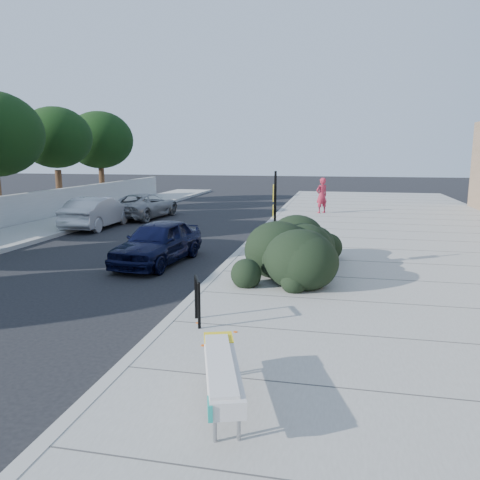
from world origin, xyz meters
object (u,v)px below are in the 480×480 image
at_px(bench, 222,370).
at_px(sedan_navy, 158,242).
at_px(pedestrian, 322,195).
at_px(bike_rack, 197,296).
at_px(sign_post, 274,216).
at_px(wagon_silver, 97,212).
at_px(suv_silver, 145,206).

relative_size(bench, sedan_navy, 0.53).
bearing_deg(pedestrian, bike_rack, 45.17).
xyz_separation_m(sign_post, wagon_silver, (-8.98, 6.92, -0.99)).
xyz_separation_m(bike_rack, wagon_silver, (-8.10, 11.12, 0.02)).
bearing_deg(sedan_navy, pedestrian, 76.17).
distance_m(bike_rack, sedan_navy, 5.83).
bearing_deg(wagon_silver, sedan_navy, 130.71).
distance_m(bike_rack, pedestrian, 17.52).
height_order(sign_post, wagon_silver, sign_post).
height_order(bike_rack, sign_post, sign_post).
height_order(bike_rack, suv_silver, suv_silver).
distance_m(bench, wagon_silver, 16.70).
relative_size(bench, sign_post, 0.75).
distance_m(sign_post, wagon_silver, 11.39).
distance_m(suv_silver, pedestrian, 9.44).
bearing_deg(suv_silver, bike_rack, 122.86).
height_order(wagon_silver, suv_silver, wagon_silver).
relative_size(wagon_silver, pedestrian, 2.26).
relative_size(sign_post, suv_silver, 0.59).
bearing_deg(bike_rack, pedestrian, 61.52).
relative_size(wagon_silver, suv_silver, 0.93).
relative_size(bench, suv_silver, 0.45).
xyz_separation_m(wagon_silver, pedestrian, (9.77, 6.31, 0.39)).
relative_size(bike_rack, sign_post, 0.33).
relative_size(sedan_navy, wagon_silver, 0.91).
relative_size(bike_rack, suv_silver, 0.19).
bearing_deg(suv_silver, sedan_navy, 121.60).
height_order(sign_post, pedestrian, sign_post).
bearing_deg(sedan_navy, sign_post, -7.53).
xyz_separation_m(bike_rack, sign_post, (0.88, 4.20, 1.01)).
bearing_deg(wagon_silver, suv_silver, -102.78).
bearing_deg(bike_rack, bench, -90.14).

